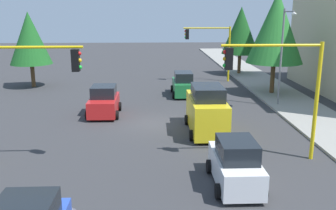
% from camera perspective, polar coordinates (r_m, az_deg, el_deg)
% --- Properties ---
extents(ground_plane, '(120.00, 120.00, 0.00)m').
position_cam_1_polar(ground_plane, '(23.39, -2.26, -2.85)').
color(ground_plane, '#353538').
extents(sidewalk_kerb, '(80.00, 4.00, 0.15)m').
position_cam_1_polar(sidewalk_kerb, '(30.08, 18.13, 0.49)').
color(sidewalk_kerb, gray).
rests_on(sidewalk_kerb, ground).
extents(traffic_signal_far_left, '(0.36, 4.59, 5.36)m').
position_cam_1_polar(traffic_signal_far_left, '(36.92, 6.51, 9.42)').
color(traffic_signal_far_left, yellow).
rests_on(traffic_signal_far_left, ground).
extents(traffic_signal_near_right, '(0.36, 4.59, 5.50)m').
position_cam_1_polar(traffic_signal_near_right, '(17.55, -21.19, 3.51)').
color(traffic_signal_near_right, yellow).
rests_on(traffic_signal_near_right, ground).
extents(traffic_signal_near_left, '(0.36, 4.59, 5.53)m').
position_cam_1_polar(traffic_signal_near_left, '(17.56, 16.59, 3.98)').
color(traffic_signal_near_left, yellow).
rests_on(traffic_signal_near_left, ground).
extents(street_lamp_curbside, '(2.15, 0.28, 7.00)m').
position_cam_1_polar(street_lamp_curbside, '(27.66, 17.26, 8.39)').
color(street_lamp_curbside, slate).
rests_on(street_lamp_curbside, ground).
extents(tree_roadside_mid, '(4.58, 4.58, 8.39)m').
position_cam_1_polar(tree_roadside_mid, '(31.99, 16.16, 11.29)').
color(tree_roadside_mid, brown).
rests_on(tree_roadside_mid, ground).
extents(tree_opposite_side, '(3.72, 3.72, 6.78)m').
position_cam_1_polar(tree_opposite_side, '(36.14, -20.39, 9.53)').
color(tree_opposite_side, brown).
rests_on(tree_opposite_side, ground).
extents(tree_roadside_far, '(3.98, 3.98, 7.26)m').
position_cam_1_polar(tree_roadside_far, '(41.51, 11.06, 11.10)').
color(tree_roadside_far, brown).
rests_on(tree_roadside_far, ground).
extents(delivery_van_yellow, '(4.80, 2.22, 2.77)m').
position_cam_1_polar(delivery_van_yellow, '(21.55, 5.91, -0.86)').
color(delivery_van_yellow, yellow).
rests_on(delivery_van_yellow, ground).
extents(car_green, '(3.90, 1.93, 1.98)m').
position_cam_1_polar(car_green, '(30.92, 2.33, 3.11)').
color(car_green, '#1E7238').
rests_on(car_green, ground).
extents(car_red, '(3.62, 2.11, 1.98)m').
position_cam_1_polar(car_red, '(25.45, -9.76, 0.47)').
color(car_red, red).
rests_on(car_red, ground).
extents(car_white, '(3.72, 1.93, 1.98)m').
position_cam_1_polar(car_white, '(15.36, 10.25, -8.92)').
color(car_white, white).
rests_on(car_white, ground).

